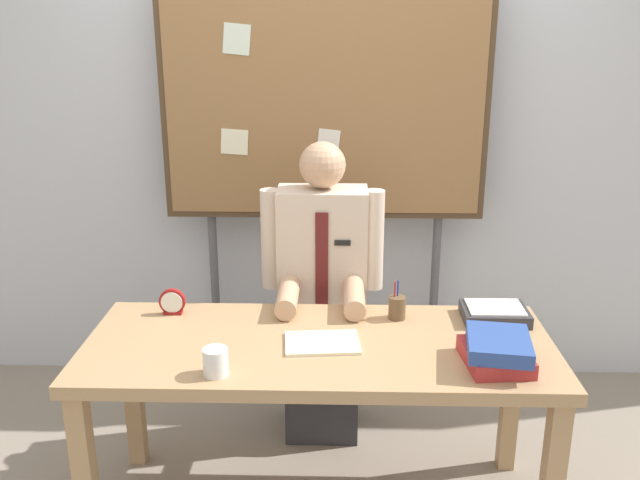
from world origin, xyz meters
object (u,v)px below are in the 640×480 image
object	(u,v)px
open_notebook	(322,343)
pen_holder	(397,307)
book_stack	(497,351)
paper_tray	(495,313)
desk_clock	(172,303)
person	(322,305)
coffee_mug	(216,362)
desk	(319,364)
bulletin_board	(324,103)

from	to	relation	value
open_notebook	pen_holder	bearing A→B (deg)	39.14
book_stack	paper_tray	xyz separation A→B (m)	(0.08, 0.39, -0.03)
open_notebook	desk_clock	distance (m)	0.68
open_notebook	desk_clock	world-z (taller)	desk_clock
person	pen_holder	world-z (taller)	person
person	coffee_mug	size ratio (longest dim) A/B	14.60
paper_tray	open_notebook	bearing A→B (deg)	-160.89
desk	paper_tray	world-z (taller)	paper_tray
coffee_mug	pen_holder	size ratio (longest dim) A/B	0.61
coffee_mug	desk_clock	bearing A→B (deg)	117.80
person	pen_holder	distance (m)	0.49
open_notebook	book_stack	bearing A→B (deg)	-13.19
person	coffee_mug	xyz separation A→B (m)	(-0.35, -0.83, 0.14)
desk_clock	paper_tray	size ratio (longest dim) A/B	0.42
book_stack	desk_clock	world-z (taller)	book_stack
person	bulletin_board	xyz separation A→B (m)	(-0.00, 0.44, 0.87)
person	pen_holder	bearing A→B (deg)	-48.00
book_stack	paper_tray	world-z (taller)	book_stack
book_stack	open_notebook	xyz separation A→B (m)	(-0.62, 0.14, -0.05)
open_notebook	paper_tray	distance (m)	0.74
bulletin_board	desk_clock	bearing A→B (deg)	-128.53
desk_clock	coffee_mug	size ratio (longest dim) A/B	1.12
coffee_mug	paper_tray	world-z (taller)	coffee_mug
desk	desk_clock	world-z (taller)	desk_clock
desk	paper_tray	distance (m)	0.75
open_notebook	desk_clock	xyz separation A→B (m)	(-0.63, 0.27, 0.04)
pen_holder	person	bearing A→B (deg)	132.00
desk_clock	paper_tray	world-z (taller)	desk_clock
desk	person	size ratio (longest dim) A/B	1.25
pen_holder	paper_tray	size ratio (longest dim) A/B	0.62
bulletin_board	pen_holder	distance (m)	1.12
book_stack	desk_clock	size ratio (longest dim) A/B	2.71
bulletin_board	coffee_mug	size ratio (longest dim) A/B	22.15
book_stack	pen_holder	world-z (taller)	pen_holder
person	paper_tray	distance (m)	0.80
open_notebook	coffee_mug	distance (m)	0.43
book_stack	coffee_mug	xyz separation A→B (m)	(-0.98, -0.09, -0.01)
person	coffee_mug	bearing A→B (deg)	-112.65
pen_holder	open_notebook	bearing A→B (deg)	-140.86
open_notebook	pen_holder	size ratio (longest dim) A/B	1.74
desk_clock	coffee_mug	distance (m)	0.57
book_stack	coffee_mug	distance (m)	0.98
bulletin_board	coffee_mug	xyz separation A→B (m)	(-0.35, -1.28, -0.73)
person	book_stack	world-z (taller)	person
bulletin_board	desk	bearing A→B (deg)	-89.98
book_stack	open_notebook	bearing A→B (deg)	166.81
book_stack	open_notebook	size ratio (longest dim) A/B	1.06
open_notebook	bulletin_board	bearing A→B (deg)	90.75
paper_tray	desk	bearing A→B (deg)	-162.69
pen_holder	desk_clock	bearing A→B (deg)	178.62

